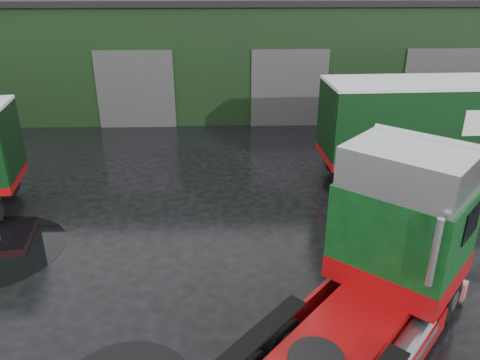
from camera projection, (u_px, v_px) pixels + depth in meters
name	position (u px, v px, depth m)	size (l,w,h in m)	color
ground	(281.00, 281.00, 12.45)	(100.00, 100.00, 0.00)	black
warehouse	(277.00, 49.00, 29.52)	(32.40, 12.40, 6.30)	black
hero_tractor	(364.00, 269.00, 9.27)	(2.92, 6.88, 4.27)	#0C3B15
tree_back_a	(166.00, 11.00, 37.74)	(4.40, 4.40, 9.50)	black
tree_back_b	(360.00, 23.00, 38.69)	(4.40, 4.40, 7.50)	black
puddle_1	(374.00, 212.00, 16.03)	(1.98, 1.98, 0.01)	black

